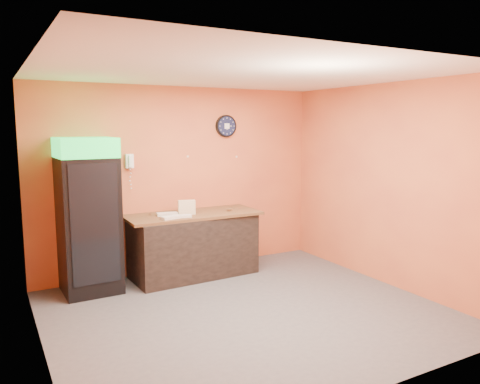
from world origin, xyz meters
TOP-DOWN VIEW (x-y plane):
  - floor at (0.00, 0.00)m, footprint 4.50×4.50m
  - back_wall at (0.00, 2.00)m, footprint 4.50×0.02m
  - left_wall at (-2.25, 0.00)m, footprint 0.02×4.00m
  - right_wall at (2.25, 0.00)m, footprint 0.02×4.00m
  - ceiling at (0.00, 0.00)m, footprint 4.50×4.00m
  - beverage_cooler at (-1.48, 1.60)m, footprint 0.74×0.75m
  - prep_counter at (0.01, 1.60)m, footprint 1.83×0.87m
  - wall_clock at (0.75, 1.97)m, footprint 0.35×0.06m
  - wall_phone at (-0.82, 1.95)m, footprint 0.11×0.10m
  - butcher_paper at (0.01, 1.60)m, footprint 1.98×0.83m
  - sub_roll_stack at (-0.11, 1.56)m, footprint 0.26×0.13m
  - wrapped_sandwich_left at (-0.42, 1.36)m, footprint 0.30×0.17m
  - wrapped_sandwich_mid at (-0.25, 1.37)m, footprint 0.26×0.14m
  - wrapped_sandwich_right at (-0.39, 1.62)m, footprint 0.31×0.16m
  - kitchen_tool at (0.02, 1.76)m, footprint 0.06×0.06m

SIDE VIEW (x-z plane):
  - floor at x=0.00m, z-range 0.00..0.00m
  - prep_counter at x=0.01m, z-range 0.00..0.90m
  - butcher_paper at x=0.01m, z-range 0.90..0.94m
  - wrapped_sandwich_mid at x=-0.25m, z-range 0.94..0.97m
  - wrapped_sandwich_left at x=-0.42m, z-range 0.94..0.98m
  - wrapped_sandwich_right at x=-0.39m, z-range 0.94..0.98m
  - kitchen_tool at x=0.02m, z-range 0.94..1.00m
  - beverage_cooler at x=-1.48m, z-range -0.02..2.04m
  - sub_roll_stack at x=-0.11m, z-range 0.94..1.15m
  - back_wall at x=0.00m, z-range 0.00..2.80m
  - left_wall at x=-2.25m, z-range 0.00..2.80m
  - right_wall at x=2.25m, z-range 0.00..2.80m
  - wall_phone at x=-0.82m, z-range 1.61..1.81m
  - wall_clock at x=0.75m, z-range 2.04..2.39m
  - ceiling at x=0.00m, z-range 2.79..2.81m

